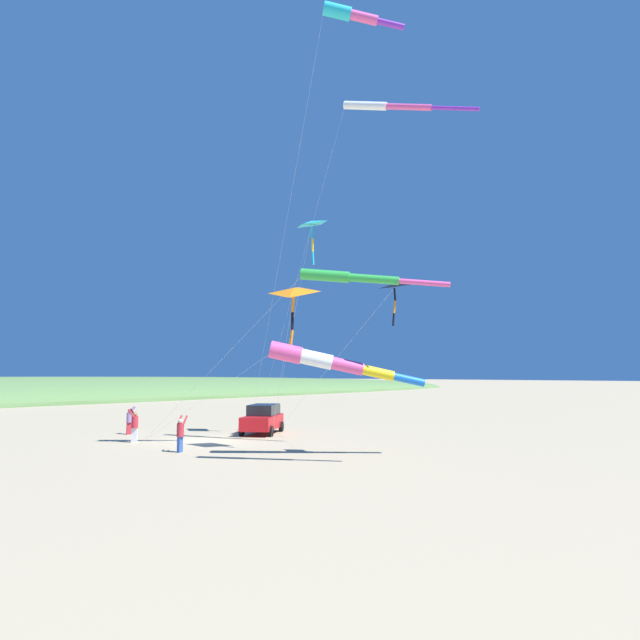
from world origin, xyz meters
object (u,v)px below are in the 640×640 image
Objects in this scene: parked_car at (263,419)px; person_adult_flyer at (135,424)px; kite_delta_teal_far_right at (293,293)px; kite_delta_yellow_midlevel at (394,287)px; kite_windsock_purple_drifting at (325,361)px; kite_windsock_striped_overhead at (351,278)px; kite_delta_orange_high_right at (311,224)px; kite_windsock_rainbow_low_near at (388,107)px; person_child_grey_jacket at (129,419)px; kite_windsock_magenta_far_left at (351,15)px; cooler_box at (245,427)px; person_child_green_jacket at (180,432)px.

parked_car is 2.45× the size of person_adult_flyer.
kite_delta_teal_far_right reaches higher than kite_delta_yellow_midlevel.
kite_delta_teal_far_right reaches higher than kite_windsock_purple_drifting.
kite_delta_yellow_midlevel reaches higher than kite_windsock_purple_drifting.
kite_windsock_striped_overhead reaches higher than kite_delta_yellow_midlevel.
kite_delta_orange_high_right is 0.71× the size of kite_windsock_rainbow_low_near.
kite_windsock_striped_overhead reaches higher than parked_car.
kite_delta_yellow_midlevel reaches higher than person_adult_flyer.
person_child_grey_jacket is 0.11× the size of kite_windsock_purple_drifting.
person_child_grey_jacket is at bearing 7.45° from kite_windsock_magenta_far_left.
kite_windsock_rainbow_low_near is at bearing 175.18° from cooler_box.
kite_windsock_striped_overhead is at bearing 90.02° from kite_delta_yellow_midlevel.
kite_windsock_rainbow_low_near is at bearing -132.54° from person_child_green_jacket.
person_child_green_jacket is at bearing 47.46° from kite_windsock_rainbow_low_near.
kite_delta_orange_high_right reaches higher than kite_delta_yellow_midlevel.
kite_windsock_purple_drifting is (-9.29, 4.26, 3.48)m from parked_car.
kite_windsock_magenta_far_left is (1.42, -1.89, 13.61)m from kite_windsock_striped_overhead.
kite_windsock_purple_drifting is (-11.26, -3.57, 3.41)m from person_adult_flyer.
kite_delta_yellow_midlevel is (-14.08, -5.22, 6.85)m from person_adult_flyer.
kite_windsock_magenta_far_left reaches higher than person_child_grey_jacket.
kite_windsock_magenta_far_left is (-13.43, 4.62, 21.31)m from cooler_box.
kite_windsock_rainbow_low_near is at bearing -72.03° from kite_windsock_striped_overhead.
person_child_green_jacket is at bearing 111.36° from parked_car.
kite_delta_orange_high_right is at bearing -41.39° from kite_windsock_purple_drifting.
person_adult_flyer is 16.51m from kite_delta_yellow_midlevel.
kite_delta_teal_far_right is 0.44× the size of kite_windsock_rainbow_low_near.
kite_delta_teal_far_right is (-13.04, -1.77, 6.99)m from person_child_grey_jacket.
person_adult_flyer is 0.08× the size of kite_windsock_magenta_far_left.
kite_windsock_magenta_far_left is at bearing 95.51° from kite_windsock_rainbow_low_near.
kite_delta_teal_far_right is at bearing 6.36° from kite_windsock_magenta_far_left.
kite_delta_yellow_midlevel is (0.00, -3.16, -0.04)m from kite_windsock_striped_overhead.
kite_windsock_purple_drifting is at bearing 74.61° from kite_windsock_rainbow_low_near.
cooler_box is at bearing -4.82° from kite_windsock_rainbow_low_near.
cooler_box is 0.35× the size of person_child_green_jacket.
kite_delta_orange_high_right reaches higher than person_child_grey_jacket.
person_child_grey_jacket is at bearing 64.76° from cooler_box.
parked_car is 8.07m from person_adult_flyer.
kite_windsock_rainbow_low_near is (0.34, -3.52, -3.28)m from kite_windsock_magenta_far_left.
person_child_green_jacket is 0.21× the size of kite_delta_teal_far_right.
kite_delta_orange_high_right is (-6.24, -0.08, 13.08)m from cooler_box.
kite_delta_orange_high_right reaches higher than person_adult_flyer.
parked_car is 8.77m from person_child_green_jacket.
parked_car is at bearing -25.44° from kite_windsock_striped_overhead.
person_child_green_jacket is 22.30m from kite_windsock_magenta_far_left.
kite_windsock_rainbow_low_near is at bearing -148.79° from person_adult_flyer.
kite_delta_orange_high_right is at bearing -179.26° from cooler_box.
parked_car is at bearing 13.28° from kite_delta_orange_high_right.
kite_delta_yellow_midlevel is at bearing -138.17° from kite_windsock_magenta_far_left.
kite_windsock_magenta_far_left is at bearing -53.21° from kite_windsock_striped_overhead.
kite_delta_teal_far_right is (-7.11, 4.27, 7.00)m from parked_car.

